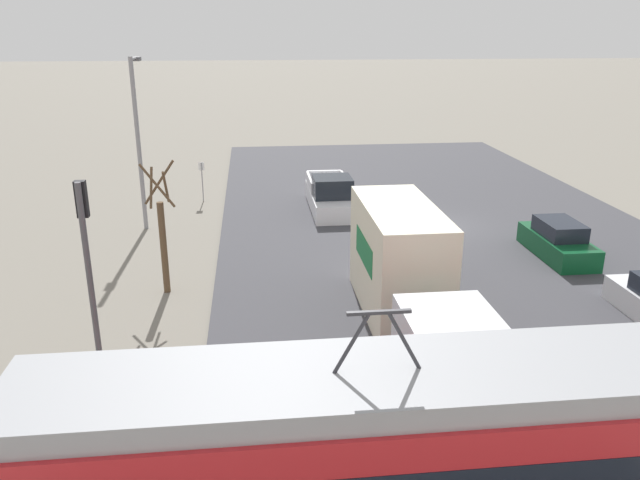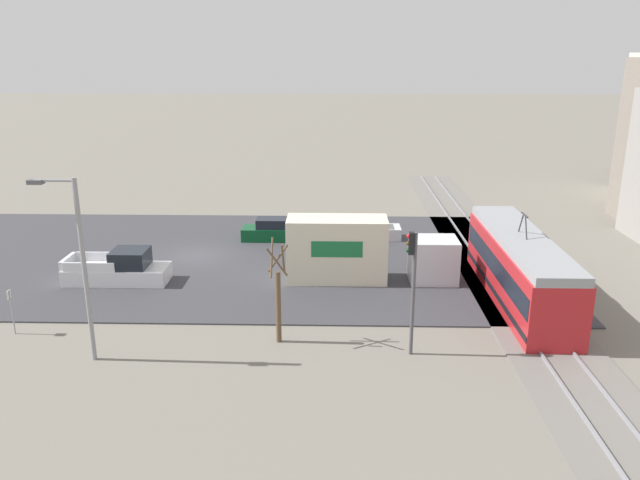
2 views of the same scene
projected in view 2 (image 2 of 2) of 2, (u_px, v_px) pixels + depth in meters
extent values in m
plane|color=slate|center=(196.00, 257.00, 40.30)|extent=(320.00, 320.00, 0.00)
cube|color=#38383D|center=(196.00, 256.00, 40.29)|extent=(20.75, 44.08, 0.08)
cube|color=slate|center=(487.00, 259.00, 39.83)|extent=(54.78, 4.40, 0.08)
cube|color=gray|center=(476.00, 257.00, 39.82)|extent=(53.69, 0.10, 0.14)
cube|color=gray|center=(498.00, 257.00, 39.78)|extent=(53.69, 0.10, 0.14)
cube|color=#B21E23|center=(519.00, 271.00, 32.88)|extent=(12.80, 2.68, 3.09)
cube|color=black|center=(520.00, 265.00, 32.77)|extent=(12.42, 2.71, 1.03)
cube|color=black|center=(517.00, 288.00, 33.16)|extent=(12.67, 2.72, 0.29)
cube|color=gray|center=(522.00, 239.00, 32.37)|extent=(12.80, 2.47, 0.44)
cylinder|color=#2D2D33|center=(521.00, 223.00, 32.57)|extent=(0.66, 0.07, 1.15)
cylinder|color=#2D2D33|center=(526.00, 228.00, 31.71)|extent=(0.66, 0.07, 1.15)
cube|color=#2D2D33|center=(525.00, 215.00, 31.98)|extent=(1.10, 0.08, 0.06)
cube|color=silver|center=(433.00, 260.00, 35.63)|extent=(2.30, 2.68, 2.50)
cube|color=beige|center=(337.00, 249.00, 35.60)|extent=(2.30, 5.69, 3.67)
cube|color=#196B38|center=(337.00, 249.00, 34.38)|extent=(0.02, 2.84, 0.92)
cube|color=silver|center=(118.00, 274.00, 35.66)|extent=(2.10, 5.82, 0.92)
cube|color=black|center=(130.00, 258.00, 35.36)|extent=(1.93, 1.98, 1.00)
cube|color=silver|center=(89.00, 267.00, 34.55)|extent=(0.13, 2.91, 0.54)
cube|color=silver|center=(101.00, 256.00, 36.40)|extent=(0.13, 2.91, 0.54)
cube|color=silver|center=(68.00, 262.00, 35.51)|extent=(1.93, 0.23, 0.54)
cube|color=red|center=(61.00, 274.00, 34.86)|extent=(0.14, 0.04, 0.18)
cube|color=#0C4723|center=(273.00, 233.00, 43.68)|extent=(1.70, 4.27, 0.88)
cube|color=black|center=(273.00, 223.00, 43.45)|extent=(1.47, 2.22, 0.65)
cube|color=silver|center=(366.00, 232.00, 44.04)|extent=(1.78, 4.78, 0.84)
cube|color=black|center=(367.00, 222.00, 43.82)|extent=(1.53, 2.49, 0.62)
cylinder|color=#47474C|center=(413.00, 295.00, 26.63)|extent=(0.16, 0.16, 5.57)
cube|color=black|center=(411.00, 243.00, 25.96)|extent=(0.28, 0.22, 0.95)
sphere|color=red|center=(409.00, 236.00, 25.87)|extent=(0.18, 0.18, 0.18)
sphere|color=#3C2C06|center=(408.00, 243.00, 25.96)|extent=(0.18, 0.18, 0.18)
sphere|color=black|center=(408.00, 251.00, 26.06)|extent=(0.18, 0.18, 0.18)
cylinder|color=brown|center=(278.00, 307.00, 28.11)|extent=(0.24, 0.24, 3.40)
cylinder|color=brown|center=(277.00, 262.00, 27.22)|extent=(0.09, 0.95, 1.31)
cylinder|color=brown|center=(283.00, 258.00, 27.42)|extent=(1.15, 0.09, 1.58)
cylinder|color=brown|center=(278.00, 258.00, 27.70)|extent=(0.09, 0.95, 1.31)
cylinder|color=brown|center=(272.00, 258.00, 27.43)|extent=(1.15, 0.09, 1.58)
cylinder|color=gray|center=(85.00, 272.00, 25.80)|extent=(0.20, 0.20, 7.98)
cylinder|color=gray|center=(54.00, 180.00, 24.69)|extent=(0.12, 1.60, 0.12)
cube|color=#515156|center=(36.00, 182.00, 24.73)|extent=(0.36, 0.60, 0.18)
cylinder|color=gray|center=(12.00, 312.00, 29.06)|extent=(0.06, 0.06, 2.20)
cube|color=white|center=(9.00, 295.00, 28.81)|extent=(0.32, 0.02, 0.44)
cube|color=red|center=(8.00, 295.00, 28.81)|extent=(0.31, 0.01, 0.10)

